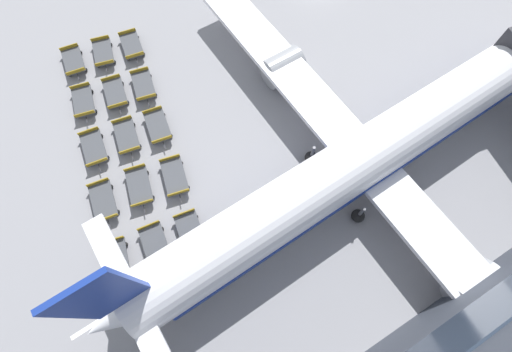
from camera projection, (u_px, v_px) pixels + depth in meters
airplane at (378, 148)px, 24.80m from camera, size 42.96×45.41×11.18m
baggage_dolly_row_near_col_a at (73, 61)px, 31.19m from camera, size 3.94×2.03×0.92m
baggage_dolly_row_near_col_b at (83, 101)px, 29.43m from camera, size 3.96×2.25×0.92m
baggage_dolly_row_near_col_c at (94, 148)px, 27.62m from camera, size 3.94×2.02×0.92m
baggage_dolly_row_near_col_d at (103, 201)px, 25.81m from camera, size 3.95×2.08×0.92m
baggage_dolly_row_near_col_e at (116, 262)px, 24.02m from camera, size 3.96×2.32×0.92m
baggage_dolly_row_mid_a_col_a at (103, 53)px, 31.59m from camera, size 3.96×2.31×0.92m
baggage_dolly_row_mid_a_col_b at (115, 93)px, 29.78m from camera, size 3.96×2.15×0.92m
baggage_dolly_row_mid_a_col_c at (127, 136)px, 28.06m from camera, size 3.96×2.15×0.92m
baggage_dolly_row_mid_a_col_d at (139, 186)px, 26.30m from camera, size 3.96×2.27×0.92m
baggage_dolly_row_mid_a_col_e at (156, 246)px, 24.47m from camera, size 3.94×2.02×0.92m
baggage_dolly_row_mid_b_col_a at (132, 45)px, 31.93m from camera, size 3.95×2.10×0.92m
baggage_dolly_row_mid_b_col_b at (143, 85)px, 30.10m from camera, size 3.96×2.23×0.92m
baggage_dolly_row_mid_b_col_c at (158, 126)px, 28.44m from camera, size 3.95×2.11×0.92m
baggage_dolly_row_mid_b_col_d at (175, 176)px, 26.63m from camera, size 3.96×2.28×0.92m
baggage_dolly_row_mid_b_col_e at (191, 233)px, 24.84m from camera, size 3.95×2.11×0.92m
stand_guidance_stripe at (260, 218)px, 25.78m from camera, size 1.88×29.85×0.01m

